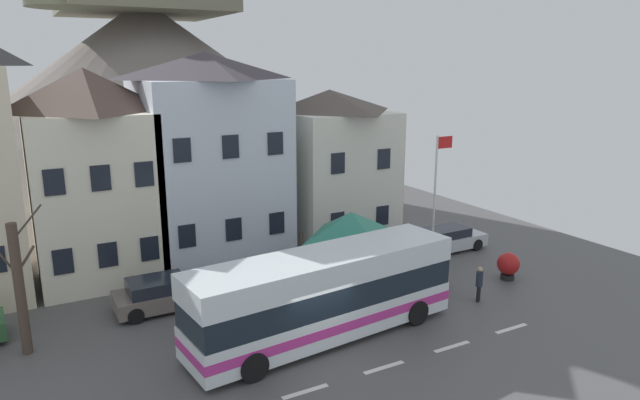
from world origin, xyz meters
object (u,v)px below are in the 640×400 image
Objects in this scene: townhouse_02 at (209,157)px; parked_car_01 at (446,239)px; townhouse_03 at (329,164)px; pedestrian_00 at (446,270)px; public_bench at (313,270)px; transit_bus at (324,296)px; townhouse_01 at (92,175)px; parked_car_00 at (161,294)px; parked_car_03 at (369,248)px; hilltop_castle at (148,89)px; pedestrian_01 at (479,282)px; flagpole at (436,194)px; pedestrian_02 at (406,270)px; harbour_buoy at (508,265)px; bare_tree_00 at (20,288)px; bus_shelter at (351,226)px.

townhouse_02 is 13.50m from parked_car_01.
pedestrian_00 is (0.50, -9.90, -3.41)m from townhouse_03.
transit_bus is at bearing -113.94° from public_bench.
townhouse_02 is at bearing 128.53° from pedestrian_00.
townhouse_01 reaches higher than pedestrian_00.
transit_bus is 6.14× the size of public_bench.
parked_car_00 reaches higher than parked_car_03.
hilltop_castle is (7.10, 20.00, 3.04)m from townhouse_01.
pedestrian_01 reaches higher than parked_car_03.
pedestrian_00 is 0.23× the size of flagpole.
hilltop_castle reaches higher than pedestrian_02.
flagpole is 4.76m from harbour_buoy.
pedestrian_01 is at bearing -55.40° from townhouse_02.
transit_bus is 10.57m from harbour_buoy.
flagpole reaches higher than harbour_buoy.
pedestrian_01 is at bearing -47.50° from public_bench.
bare_tree_00 is at bearing -111.43° from hilltop_castle.
harbour_buoy is at bearing -93.80° from parked_car_01.
pedestrian_01 reaches higher than parked_car_01.
townhouse_01 reaches higher than bare_tree_00.
pedestrian_02 reaches higher than public_bench.
townhouse_02 is 0.25× the size of hilltop_castle.
townhouse_03 reaches higher than parked_car_03.
hilltop_castle is (-5.98, 19.47, 3.69)m from townhouse_03.
pedestrian_00 is at bearing -20.30° from pedestrian_02.
pedestrian_02 is at bearing -6.85° from bare_tree_00.
pedestrian_01 is (1.32, -6.59, 0.19)m from parked_car_03.
bare_tree_00 is at bearing 171.25° from harbour_buoy.
transit_bus is at bearing -48.80° from parked_car_00.
townhouse_01 reaches higher than townhouse_03.
bare_tree_00 is at bearing -116.62° from townhouse_01.
townhouse_03 is at bearing 87.53° from parked_car_03.
pedestrian_00 is (13.58, -9.37, -4.05)m from townhouse_01.
parked_car_01 is (4.04, -5.87, -3.63)m from townhouse_03.
hilltop_castle is at bearing 104.91° from flagpole.
pedestrian_02 is 0.92× the size of public_bench.
pedestrian_00 is at bearing -73.31° from parked_car_03.
townhouse_03 reaches higher than parked_car_00.
townhouse_03 is at bearing -72.93° from hilltop_castle.
pedestrian_00 is 1.16× the size of harbour_buoy.
townhouse_01 is at bearing 161.84° from parked_car_01.
parked_car_00 is 5.55m from bare_tree_00.
bus_shelter is at bearing -61.92° from public_bench.
harbour_buoy is (10.49, 0.90, -0.93)m from transit_bus.
parked_car_00 is at bearing -152.39° from townhouse_03.
bus_shelter reaches higher than harbour_buoy.
bus_shelter is at bearing -37.60° from townhouse_01.
parked_car_00 reaches higher than public_bench.
parked_car_00 is 2.45× the size of pedestrian_01.
flagpole is at bearing -0.35° from bus_shelter.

